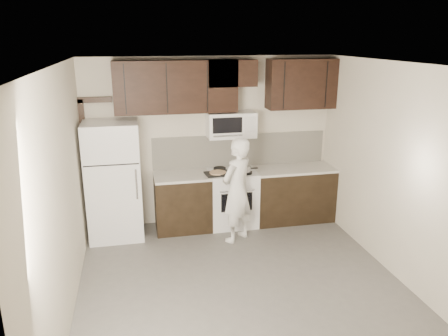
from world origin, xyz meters
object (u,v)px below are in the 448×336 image
object	(u,v)px
stove	(232,198)
refrigerator	(114,181)
microwave	(231,125)
person	(237,190)

from	to	relation	value
stove	refrigerator	distance (m)	1.90
stove	microwave	distance (m)	1.20
person	microwave	bearing A→B (deg)	-133.38
refrigerator	person	xyz separation A→B (m)	(1.78, -0.53, -0.10)
microwave	person	xyz separation A→B (m)	(-0.07, -0.70, -0.85)
stove	person	bearing A→B (deg)	-96.47
microwave	refrigerator	size ratio (longest dim) A/B	0.42
microwave	person	world-z (taller)	microwave
stove	microwave	bearing A→B (deg)	90.10
microwave	person	distance (m)	1.10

